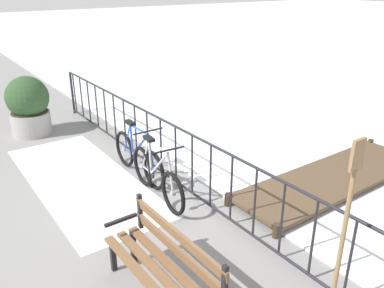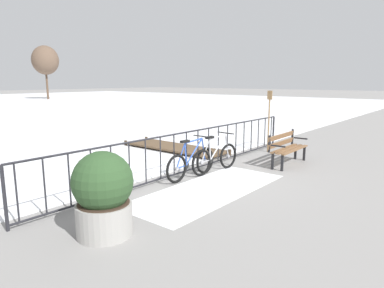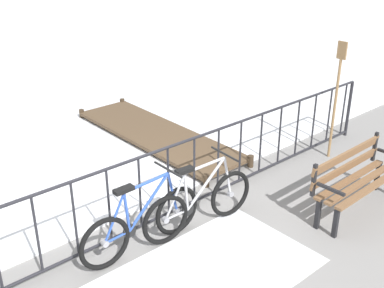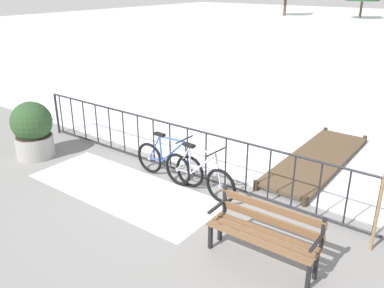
% 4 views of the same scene
% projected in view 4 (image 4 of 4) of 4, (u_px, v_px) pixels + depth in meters
% --- Properties ---
extents(ground_plane, '(160.00, 160.00, 0.00)m').
position_uv_depth(ground_plane, '(196.00, 179.00, 8.31)').
color(ground_plane, gray).
extents(snow_patch, '(3.95, 1.54, 0.01)m').
position_uv_depth(snow_patch, '(123.00, 189.00, 7.92)').
color(snow_patch, white).
rests_on(snow_patch, ground).
extents(railing_fence, '(9.06, 0.06, 1.07)m').
position_uv_depth(railing_fence, '(197.00, 154.00, 8.11)').
color(railing_fence, '#232328').
rests_on(railing_fence, ground).
extents(bicycle_near_railing, '(1.71, 0.52, 0.97)m').
position_uv_depth(bicycle_near_railing, '(169.00, 163.00, 8.17)').
color(bicycle_near_railing, black).
rests_on(bicycle_near_railing, ground).
extents(bicycle_second, '(1.71, 0.52, 0.97)m').
position_uv_depth(bicycle_second, '(198.00, 175.00, 7.64)').
color(bicycle_second, black).
rests_on(bicycle_second, ground).
extents(park_bench, '(1.61, 0.50, 0.89)m').
position_uv_depth(park_bench, '(265.00, 229.00, 5.75)').
color(park_bench, brown).
rests_on(park_bench, ground).
extents(planter_with_shrub, '(0.90, 0.90, 1.29)m').
position_uv_depth(planter_with_shrub, '(33.00, 130.00, 9.14)').
color(planter_with_shrub, '#9E9B96').
rests_on(planter_with_shrub, ground).
extents(oar_upright, '(0.04, 0.16, 1.98)m').
position_uv_depth(oar_upright, '(384.00, 182.00, 5.72)').
color(oar_upright, '#937047').
rests_on(oar_upright, ground).
extents(wooden_dock, '(1.10, 3.84, 0.20)m').
position_uv_depth(wooden_dock, '(317.00, 159.00, 8.94)').
color(wooden_dock, brown).
rests_on(wooden_dock, ground).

